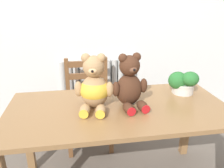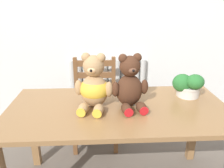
{
  "view_description": "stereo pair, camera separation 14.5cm",
  "coord_description": "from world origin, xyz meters",
  "px_view_note": "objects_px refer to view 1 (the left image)",
  "views": [
    {
      "loc": [
        -0.26,
        -0.95,
        1.4
      ],
      "look_at": [
        -0.04,
        0.39,
        0.87
      ],
      "focal_mm": 35.0,
      "sensor_mm": 36.0,
      "label": 1
    },
    {
      "loc": [
        -0.11,
        -0.96,
        1.4
      ],
      "look_at": [
        -0.04,
        0.39,
        0.87
      ],
      "focal_mm": 35.0,
      "sensor_mm": 36.0,
      "label": 2
    }
  ],
  "objects_px": {
    "teddy_bear_left": "(94,87)",
    "potted_plant": "(183,82)",
    "teddy_bear_right": "(130,84)",
    "wooden_chair_behind": "(88,102)"
  },
  "relations": [
    {
      "from": "teddy_bear_right",
      "to": "wooden_chair_behind",
      "type": "bearing_deg",
      "value": -78.12
    },
    {
      "from": "wooden_chair_behind",
      "to": "teddy_bear_right",
      "type": "distance_m",
      "value": 0.83
    },
    {
      "from": "teddy_bear_left",
      "to": "potted_plant",
      "type": "distance_m",
      "value": 0.71
    },
    {
      "from": "wooden_chair_behind",
      "to": "teddy_bear_left",
      "type": "relative_size",
      "value": 2.32
    },
    {
      "from": "wooden_chair_behind",
      "to": "teddy_bear_left",
      "type": "height_order",
      "value": "teddy_bear_left"
    },
    {
      "from": "teddy_bear_right",
      "to": "potted_plant",
      "type": "relative_size",
      "value": 1.67
    },
    {
      "from": "potted_plant",
      "to": "teddy_bear_left",
      "type": "bearing_deg",
      "value": -169.49
    },
    {
      "from": "wooden_chair_behind",
      "to": "teddy_bear_left",
      "type": "xyz_separation_m",
      "value": [
        0.02,
        -0.65,
        0.43
      ]
    },
    {
      "from": "teddy_bear_left",
      "to": "teddy_bear_right",
      "type": "distance_m",
      "value": 0.24
    },
    {
      "from": "teddy_bear_left",
      "to": "potted_plant",
      "type": "xyz_separation_m",
      "value": [
        0.69,
        0.13,
        -0.05
      ]
    }
  ]
}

